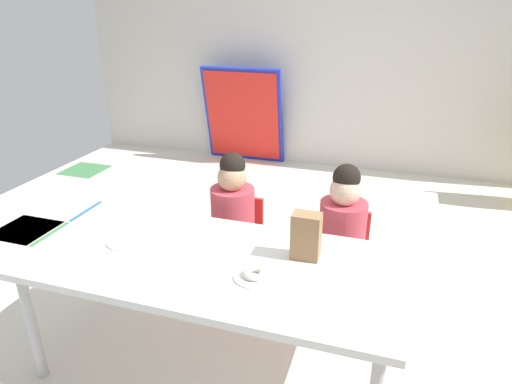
{
  "coord_description": "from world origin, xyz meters",
  "views": [
    {
      "loc": [
        0.56,
        -2.53,
        1.7
      ],
      "look_at": [
        -0.06,
        -0.64,
        0.87
      ],
      "focal_mm": 31.59,
      "sensor_mm": 36.0,
      "label": 1
    }
  ],
  "objects_px": {
    "paper_plate_near_edge": "(254,277)",
    "seated_child_near_camera": "(233,212)",
    "paper_bag_brown": "(306,236)",
    "seated_child_middle_seat": "(342,227)",
    "folded_activity_table": "(243,116)",
    "paper_plate_center_table": "(125,241)",
    "craft_table": "(212,268)",
    "donut_powdered_on_plate": "(254,273)"
  },
  "relations": [
    {
      "from": "folded_activity_table",
      "to": "donut_powdered_on_plate",
      "type": "height_order",
      "value": "folded_activity_table"
    },
    {
      "from": "paper_plate_center_table",
      "to": "seated_child_near_camera",
      "type": "bearing_deg",
      "value": 61.64
    },
    {
      "from": "paper_plate_near_edge",
      "to": "donut_powdered_on_plate",
      "type": "relative_size",
      "value": 1.77
    },
    {
      "from": "paper_plate_near_edge",
      "to": "donut_powdered_on_plate",
      "type": "distance_m",
      "value": 0.02
    },
    {
      "from": "seated_child_middle_seat",
      "to": "donut_powdered_on_plate",
      "type": "height_order",
      "value": "seated_child_middle_seat"
    },
    {
      "from": "craft_table",
      "to": "paper_plate_near_edge",
      "type": "xyz_separation_m",
      "value": [
        0.24,
        -0.09,
        0.05
      ]
    },
    {
      "from": "paper_plate_near_edge",
      "to": "donut_powdered_on_plate",
      "type": "bearing_deg",
      "value": 0.0
    },
    {
      "from": "seated_child_near_camera",
      "to": "paper_plate_near_edge",
      "type": "height_order",
      "value": "seated_child_near_camera"
    },
    {
      "from": "seated_child_middle_seat",
      "to": "paper_plate_center_table",
      "type": "height_order",
      "value": "seated_child_middle_seat"
    },
    {
      "from": "donut_powdered_on_plate",
      "to": "craft_table",
      "type": "bearing_deg",
      "value": 159.84
    },
    {
      "from": "paper_plate_near_edge",
      "to": "donut_powdered_on_plate",
      "type": "xyz_separation_m",
      "value": [
        0.0,
        0.0,
        0.02
      ]
    },
    {
      "from": "craft_table",
      "to": "folded_activity_table",
      "type": "height_order",
      "value": "folded_activity_table"
    },
    {
      "from": "craft_table",
      "to": "paper_bag_brown",
      "type": "bearing_deg",
      "value": 19.7
    },
    {
      "from": "paper_bag_brown",
      "to": "paper_plate_center_table",
      "type": "relative_size",
      "value": 1.22
    },
    {
      "from": "craft_table",
      "to": "donut_powdered_on_plate",
      "type": "xyz_separation_m",
      "value": [
        0.24,
        -0.09,
        0.07
      ]
    },
    {
      "from": "seated_child_near_camera",
      "to": "paper_bag_brown",
      "type": "relative_size",
      "value": 4.17
    },
    {
      "from": "folded_activity_table",
      "to": "donut_powdered_on_plate",
      "type": "distance_m",
      "value": 3.37
    },
    {
      "from": "paper_plate_center_table",
      "to": "donut_powdered_on_plate",
      "type": "bearing_deg",
      "value": -7.95
    },
    {
      "from": "folded_activity_table",
      "to": "paper_bag_brown",
      "type": "bearing_deg",
      "value": -65.43
    },
    {
      "from": "seated_child_middle_seat",
      "to": "paper_bag_brown",
      "type": "height_order",
      "value": "seated_child_middle_seat"
    },
    {
      "from": "paper_plate_center_table",
      "to": "seated_child_middle_seat",
      "type": "bearing_deg",
      "value": 32.18
    },
    {
      "from": "craft_table",
      "to": "paper_plate_near_edge",
      "type": "distance_m",
      "value": 0.26
    },
    {
      "from": "folded_activity_table",
      "to": "paper_plate_center_table",
      "type": "distance_m",
      "value": 3.1
    },
    {
      "from": "seated_child_near_camera",
      "to": "folded_activity_table",
      "type": "bearing_deg",
      "value": 108.12
    },
    {
      "from": "seated_child_middle_seat",
      "to": "folded_activity_table",
      "type": "distance_m",
      "value": 2.84
    },
    {
      "from": "seated_child_near_camera",
      "to": "folded_activity_table",
      "type": "height_order",
      "value": "folded_activity_table"
    },
    {
      "from": "craft_table",
      "to": "folded_activity_table",
      "type": "bearing_deg",
      "value": 106.83
    },
    {
      "from": "paper_bag_brown",
      "to": "paper_plate_near_edge",
      "type": "distance_m",
      "value": 0.31
    },
    {
      "from": "paper_bag_brown",
      "to": "donut_powdered_on_plate",
      "type": "relative_size",
      "value": 2.16
    },
    {
      "from": "folded_activity_table",
      "to": "paper_plate_near_edge",
      "type": "distance_m",
      "value": 3.37
    },
    {
      "from": "paper_plate_near_edge",
      "to": "paper_plate_center_table",
      "type": "bearing_deg",
      "value": 172.05
    },
    {
      "from": "seated_child_middle_seat",
      "to": "folded_activity_table",
      "type": "xyz_separation_m",
      "value": [
        -1.45,
        2.44,
        -0.02
      ]
    },
    {
      "from": "paper_plate_near_edge",
      "to": "paper_plate_center_table",
      "type": "xyz_separation_m",
      "value": [
        -0.7,
        0.1,
        0.0
      ]
    },
    {
      "from": "seated_child_near_camera",
      "to": "paper_bag_brown",
      "type": "bearing_deg",
      "value": -41.88
    },
    {
      "from": "craft_table",
      "to": "paper_plate_near_edge",
      "type": "relative_size",
      "value": 9.61
    },
    {
      "from": "paper_bag_brown",
      "to": "paper_plate_near_edge",
      "type": "height_order",
      "value": "paper_bag_brown"
    },
    {
      "from": "folded_activity_table",
      "to": "seated_child_middle_seat",
      "type": "bearing_deg",
      "value": -59.35
    },
    {
      "from": "seated_child_middle_seat",
      "to": "paper_bag_brown",
      "type": "bearing_deg",
      "value": -102.91
    },
    {
      "from": "donut_powdered_on_plate",
      "to": "paper_plate_center_table",
      "type": "bearing_deg",
      "value": 172.05
    },
    {
      "from": "donut_powdered_on_plate",
      "to": "seated_child_middle_seat",
      "type": "bearing_deg",
      "value": 68.54
    },
    {
      "from": "paper_plate_near_edge",
      "to": "seated_child_near_camera",
      "type": "bearing_deg",
      "value": 117.16
    },
    {
      "from": "craft_table",
      "to": "seated_child_near_camera",
      "type": "distance_m",
      "value": 0.64
    }
  ]
}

